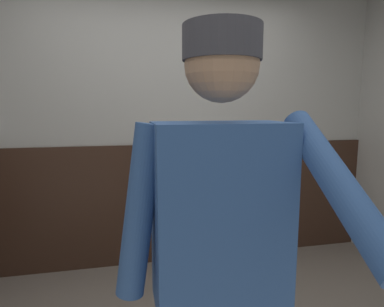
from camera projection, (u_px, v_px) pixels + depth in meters
The scene contains 4 objects.
wall_back at pixel (164, 117), 2.98m from camera, with size 4.74×0.12×2.79m, color #B2B2AD.
wainscot_band_back at pixel (166, 204), 3.03m from camera, with size 4.14×0.03×1.14m, color #382319.
urinal_solo at pixel (196, 185), 2.91m from camera, with size 0.40×0.34×1.24m.
person at pixel (220, 245), 1.06m from camera, with size 0.65×0.60×1.73m.
Camera 1 is at (-0.37, -1.42, 1.48)m, focal length 29.64 mm.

